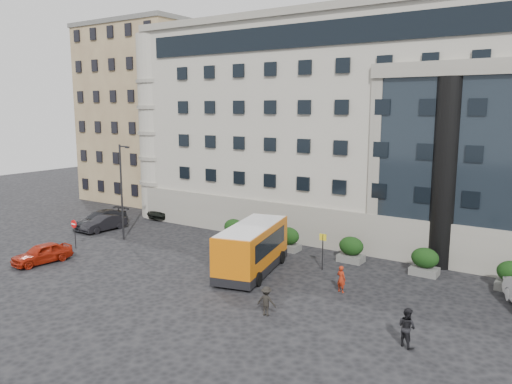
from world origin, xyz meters
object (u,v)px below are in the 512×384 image
parked_car_a (42,253)px  parked_car_c (101,219)px  minibus (252,246)px  pedestrian_a (341,279)px  bus_stop_sign (323,245)px  street_lamp (122,188)px  red_truck (176,196)px  hedge_c (351,249)px  hedge_d (425,261)px  pedestrian_c (266,301)px  hedge_b (288,239)px  hedge_e (512,276)px  no_entry_sign (74,228)px  hedge_a (234,230)px  parked_car_b (104,223)px  pedestrian_b (407,327)px

parked_car_a → parked_car_c: parked_car_c is taller
minibus → pedestrian_a: size_ratio=4.94×
parked_car_c → bus_stop_sign: bearing=-0.6°
street_lamp → red_truck: bearing=114.0°
red_truck → minibus: bearing=-35.6°
parked_car_a → parked_car_c: size_ratio=0.78×
hedge_c → parked_car_a: size_ratio=0.44×
hedge_d → pedestrian_a: (-3.31, -5.96, -0.11)m
hedge_c → pedestrian_c: hedge_c is taller
pedestrian_a → hedge_c: bearing=-57.2°
street_lamp → bus_stop_sign: street_lamp is taller
hedge_b → pedestrian_a: size_ratio=1.12×
hedge_d → hedge_e: 5.20m
red_truck → parked_car_a: red_truck is taller
no_entry_sign → pedestrian_c: no_entry_sign is taller
hedge_a → pedestrian_c: bearing=-47.5°
street_lamp → parked_car_c: size_ratio=1.49×
red_truck → parked_car_a: 20.92m
street_lamp → pedestrian_a: 20.57m
hedge_b → red_truck: 20.22m
hedge_a → hedge_d: size_ratio=1.00×
hedge_e → red_truck: size_ratio=0.37×
hedge_b → pedestrian_c: hedge_b is taller
parked_car_b → pedestrian_b: (29.50, -7.01, 0.25)m
hedge_c → bus_stop_sign: bearing=-107.8°
bus_stop_sign → hedge_c: bearing=72.2°
parked_car_a → pedestrian_c: bearing=10.6°
hedge_c → pedestrian_c: 11.33m
hedge_d → bus_stop_sign: (-6.10, -2.80, 0.80)m
hedge_a → pedestrian_b: pedestrian_b is taller
pedestrian_c → minibus: bearing=-59.5°
bus_stop_sign → parked_car_a: bus_stop_sign is taller
pedestrian_a → hedge_a: bearing=-10.6°
hedge_d → parked_car_a: 26.57m
parked_car_a → no_entry_sign: bearing=114.4°
hedge_a → hedge_d: bearing=0.0°
hedge_e → parked_car_c: 33.94m
hedge_c → minibus: (-4.67, -5.81, 0.84)m
hedge_c → hedge_a: bearing=180.0°
hedge_b → red_truck: red_truck is taller
hedge_b → parked_car_b: bearing=-167.8°
bus_stop_sign → pedestrian_b: 11.37m
hedge_b → parked_car_a: bearing=-136.4°
hedge_a → pedestrian_a: (12.29, -5.96, -0.11)m
parked_car_a → parked_car_c: bearing=125.7°
no_entry_sign → bus_stop_sign: bearing=18.1°
pedestrian_b → red_truck: bearing=-4.7°
hedge_b → hedge_e: size_ratio=1.00×
hedge_c → street_lamp: (-18.34, -4.80, 3.44)m
hedge_b → street_lamp: size_ratio=0.23×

